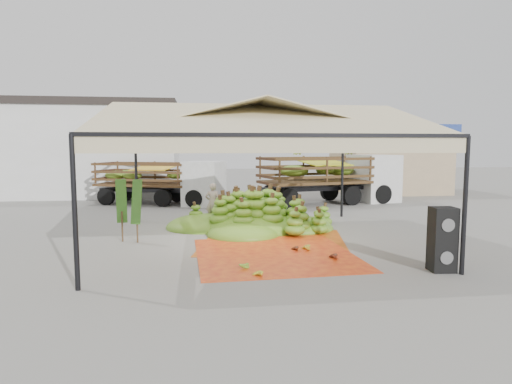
{
  "coord_description": "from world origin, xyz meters",
  "views": [
    {
      "loc": [
        -1.62,
        -12.42,
        2.74
      ],
      "look_at": [
        0.2,
        1.5,
        1.3
      ],
      "focal_mm": 30.0,
      "sensor_mm": 36.0,
      "label": 1
    }
  ],
  "objects": [
    {
      "name": "tarp_left",
      "position": [
        0.5,
        -0.27,
        0.01
      ],
      "size": [
        4.79,
        4.64,
        0.01
      ],
      "primitive_type": "cube",
      "rotation": [
        0.0,
        0.0,
        -0.2
      ],
      "color": "#CB5D13",
      "rests_on": "ground"
    },
    {
      "name": "building_white",
      "position": [
        -10.0,
        14.0,
        2.71
      ],
      "size": [
        14.3,
        6.3,
        5.4
      ],
      "color": "silver",
      "rests_on": "ground"
    },
    {
      "name": "hanging_bunches",
      "position": [
        1.83,
        -0.67,
        2.62
      ],
      "size": [
        1.74,
        0.24,
        0.2
      ],
      "color": "#4B7418",
      "rests_on": "ground"
    },
    {
      "name": "canopy_tent",
      "position": [
        0.0,
        0.0,
        3.3
      ],
      "size": [
        8.1,
        8.1,
        4.0
      ],
      "color": "black",
      "rests_on": "ground"
    },
    {
      "name": "hand_yellow_a",
      "position": [
        1.1,
        -1.39,
        0.11
      ],
      "size": [
        0.52,
        0.43,
        0.22
      ],
      "primitive_type": "ellipsoid",
      "rotation": [
        0.0,
        0.0,
        -0.06
      ],
      "color": "gold",
      "rests_on": "ground"
    },
    {
      "name": "hand_red_a",
      "position": [
        0.82,
        -1.42,
        0.09
      ],
      "size": [
        0.43,
        0.38,
        0.17
      ],
      "primitive_type": "ellipsoid",
      "rotation": [
        0.0,
        0.0,
        0.2
      ],
      "color": "#542513",
      "rests_on": "ground"
    },
    {
      "name": "banana_leaves",
      "position": [
        -3.7,
        0.63,
        0.0
      ],
      "size": [
        0.96,
        1.36,
        3.7
      ],
      "primitive_type": null,
      "color": "#30681B",
      "rests_on": "ground"
    },
    {
      "name": "truck_right",
      "position": [
        5.09,
        8.23,
        1.48
      ],
      "size": [
        7.35,
        3.92,
        2.4
      ],
      "rotation": [
        0.0,
        0.0,
        0.23
      ],
      "color": "#4F3B1A",
      "rests_on": "ground"
    },
    {
      "name": "hand_red_b",
      "position": [
        1.55,
        -2.38,
        0.1
      ],
      "size": [
        0.45,
        0.38,
        0.2
      ],
      "primitive_type": "ellipsoid",
      "rotation": [
        0.0,
        0.0,
        -0.03
      ],
      "color": "#562C13",
      "rests_on": "ground"
    },
    {
      "name": "building_tan",
      "position": [
        10.0,
        13.0,
        2.07
      ],
      "size": [
        6.3,
        5.3,
        4.1
      ],
      "color": "tan",
      "rests_on": "ground"
    },
    {
      "name": "vendor",
      "position": [
        -1.19,
        3.31,
        0.73
      ],
      "size": [
        0.54,
        0.36,
        1.47
      ],
      "primitive_type": "imported",
      "rotation": [
        0.0,
        0.0,
        3.17
      ],
      "color": "gray",
      "rests_on": "ground"
    },
    {
      "name": "tarp_right",
      "position": [
        0.27,
        -1.71,
        0.01
      ],
      "size": [
        4.16,
        4.36,
        0.01
      ],
      "primitive_type": "cube",
      "rotation": [
        0.0,
        0.0,
        0.04
      ],
      "color": "orange",
      "rests_on": "ground"
    },
    {
      "name": "hand_yellow_b",
      "position": [
        -0.47,
        -3.61,
        0.09
      ],
      "size": [
        0.48,
        0.46,
        0.17
      ],
      "primitive_type": "ellipsoid",
      "rotation": [
        0.0,
        0.0,
        0.57
      ],
      "color": "gold",
      "rests_on": "ground"
    },
    {
      "name": "ground",
      "position": [
        0.0,
        0.0,
        0.0
      ],
      "size": [
        90.0,
        90.0,
        0.0
      ],
      "primitive_type": "plane",
      "color": "slate",
      "rests_on": "ground"
    },
    {
      "name": "hand_green",
      "position": [
        -0.7,
        -2.87,
        0.1
      ],
      "size": [
        0.55,
        0.54,
        0.19
      ],
      "primitive_type": "ellipsoid",
      "rotation": [
        0.0,
        0.0,
        -0.64
      ],
      "color": "#567919",
      "rests_on": "ground"
    },
    {
      "name": "truck_left",
      "position": [
        -3.32,
        8.93,
        1.3
      ],
      "size": [
        6.5,
        3.99,
        2.11
      ],
      "rotation": [
        0.0,
        0.0,
        -0.33
      ],
      "color": "#503A1A",
      "rests_on": "ground"
    },
    {
      "name": "banana_heap",
      "position": [
        0.15,
        1.91,
        0.64
      ],
      "size": [
        7.11,
        6.41,
        1.27
      ],
      "primitive_type": "ellipsoid",
      "rotation": [
        0.0,
        0.0,
        -0.3
      ],
      "color": "#4E7318",
      "rests_on": "ground"
    },
    {
      "name": "speaker_stack",
      "position": [
        3.7,
        -3.7,
        0.72
      ],
      "size": [
        0.56,
        0.5,
        1.44
      ],
      "rotation": [
        0.0,
        0.0,
        -0.09
      ],
      "color": "black",
      "rests_on": "ground"
    }
  ]
}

